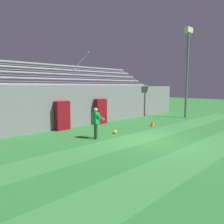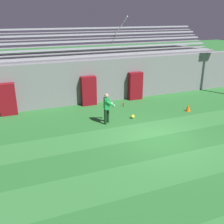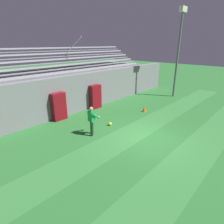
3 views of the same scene
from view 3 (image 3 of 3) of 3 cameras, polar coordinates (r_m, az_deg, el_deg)
name	(u,v)px [view 3 (image 3 of 3)]	position (r m, az deg, el deg)	size (l,w,h in m)	color
ground_plane	(147,139)	(10.49, 10.76, -8.12)	(80.00, 80.00, 0.00)	#2D7533
turf_stripe_mid	(193,156)	(9.64, 23.47, -12.29)	(28.00, 1.77, 0.01)	#38843D
turf_stripe_far	(132,133)	(11.01, 5.99, -6.39)	(28.00, 1.77, 0.01)	#38843D
back_wall	(74,94)	(14.20, -11.63, 5.46)	(24.00, 0.60, 2.80)	gray
padding_pillar_gate_left	(59,107)	(13.01, -15.91, 1.60)	(0.95, 0.44, 1.87)	maroon
padding_pillar_gate_right	(95,97)	(14.91, -5.10, 4.64)	(0.95, 0.44, 1.87)	maroon
bleacher_stand	(56,88)	(16.09, -16.65, 7.13)	(18.00, 4.05, 5.43)	gray
floodlight_pole	(179,42)	(18.89, 19.81, 19.32)	(0.90, 0.36, 7.86)	slate
goalkeeper	(92,119)	(10.46, -6.18, -2.16)	(0.60, 0.61, 1.67)	#143319
soccer_ball	(110,124)	(11.88, -0.62, -3.64)	(0.22, 0.22, 0.22)	yellow
traffic_cone	(144,109)	(14.43, 9.79, 0.88)	(0.30, 0.30, 0.42)	orange
water_bottle	(92,114)	(13.48, -6.05, -0.74)	(0.07, 0.07, 0.24)	red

